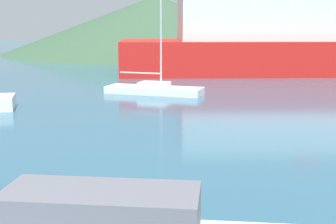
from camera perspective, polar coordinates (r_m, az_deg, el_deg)
name	(u,v)px	position (r m, az deg, el deg)	size (l,w,h in m)	color
sailboat_inner	(154,88)	(31.41, -1.69, 2.97)	(6.72, 2.73, 10.69)	white
ferry_distant	(314,39)	(47.22, 17.32, 8.49)	(37.86, 17.89, 8.83)	red
hill_west	(156,24)	(76.38, -1.44, 10.65)	(48.16, 48.16, 9.01)	#38563D
hill_central	(291,26)	(85.79, 14.72, 10.16)	(51.40, 51.40, 8.53)	#3D6038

